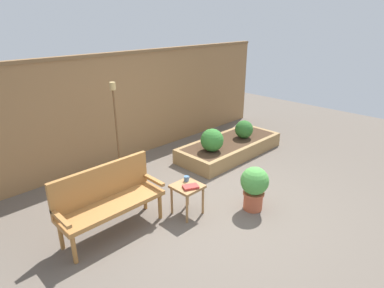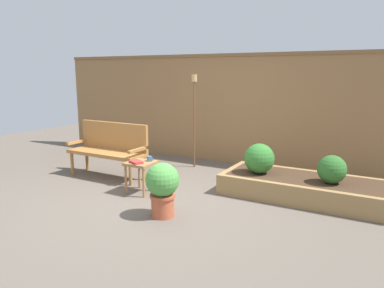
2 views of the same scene
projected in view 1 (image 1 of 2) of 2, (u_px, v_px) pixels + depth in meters
ground_plane at (213, 207)px, 5.02m from camera, size 14.00×14.00×0.00m
fence_back at (115, 108)px, 6.33m from camera, size 8.40×0.14×2.16m
garden_bench at (108, 195)px, 4.30m from camera, size 1.44×0.48×0.94m
side_table at (187, 190)px, 4.72m from camera, size 0.40×0.40×0.48m
cup_on_table at (187, 179)px, 4.80m from camera, size 0.11×0.07×0.08m
book_on_table at (191, 187)px, 4.61m from camera, size 0.26×0.22×0.03m
potted_boxwood at (254, 186)px, 4.84m from camera, size 0.43×0.43×0.70m
raised_planter_bed at (230, 147)px, 6.92m from camera, size 2.40×1.00×0.30m
shrub_near_bench at (212, 140)px, 6.28m from camera, size 0.45×0.45×0.45m
shrub_far_corner at (244, 129)px, 6.97m from camera, size 0.39×0.39×0.39m
tiki_torch at (115, 115)px, 5.54m from camera, size 0.10×0.10×1.76m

